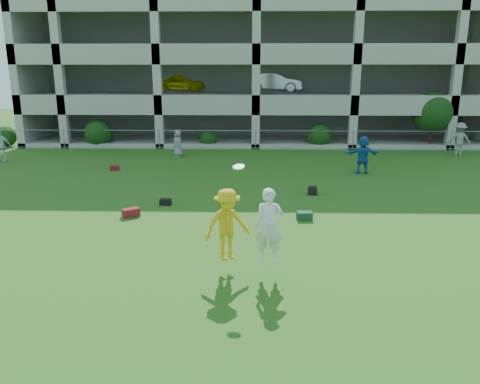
{
  "coord_description": "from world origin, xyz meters",
  "views": [
    {
      "loc": [
        -0.21,
        -9.86,
        4.75
      ],
      "look_at": [
        -0.55,
        3.0,
        1.4
      ],
      "focal_mm": 35.0,
      "sensor_mm": 36.0,
      "label": 1
    }
  ],
  "objects_px": {
    "frisbee_contest": "(239,225)",
    "crate_d": "(312,191)",
    "bystander_c": "(178,143)",
    "parking_garage": "(255,54)",
    "bystander_d": "(363,155)",
    "bystander_f": "(459,139)",
    "bystander_b": "(0,146)"
  },
  "relations": [
    {
      "from": "frisbee_contest",
      "to": "crate_d",
      "type": "bearing_deg",
      "value": 70.13
    },
    {
      "from": "bystander_c",
      "to": "parking_garage",
      "type": "bearing_deg",
      "value": 128.89
    },
    {
      "from": "bystander_d",
      "to": "bystander_f",
      "type": "relative_size",
      "value": 0.95
    },
    {
      "from": "bystander_d",
      "to": "parking_garage",
      "type": "height_order",
      "value": "parking_garage"
    },
    {
      "from": "bystander_b",
      "to": "frisbee_contest",
      "type": "xyz_separation_m",
      "value": [
        13.1,
        -13.87,
        0.35
      ]
    },
    {
      "from": "bystander_c",
      "to": "frisbee_contest",
      "type": "relative_size",
      "value": 0.66
    },
    {
      "from": "bystander_c",
      "to": "crate_d",
      "type": "distance_m",
      "value": 10.55
    },
    {
      "from": "bystander_f",
      "to": "crate_d",
      "type": "bearing_deg",
      "value": 55.99
    },
    {
      "from": "bystander_d",
      "to": "crate_d",
      "type": "bearing_deg",
      "value": 49.92
    },
    {
      "from": "bystander_b",
      "to": "frisbee_contest",
      "type": "distance_m",
      "value": 19.08
    },
    {
      "from": "bystander_b",
      "to": "parking_garage",
      "type": "height_order",
      "value": "parking_garage"
    },
    {
      "from": "crate_d",
      "to": "frisbee_contest",
      "type": "distance_m",
      "value": 8.04
    },
    {
      "from": "bystander_d",
      "to": "bystander_f",
      "type": "distance_m",
      "value": 8.29
    },
    {
      "from": "bystander_d",
      "to": "frisbee_contest",
      "type": "xyz_separation_m",
      "value": [
        -5.53,
        -11.45,
        0.32
      ]
    },
    {
      "from": "bystander_c",
      "to": "frisbee_contest",
      "type": "bearing_deg",
      "value": -16.06
    },
    {
      "from": "bystander_f",
      "to": "parking_garage",
      "type": "height_order",
      "value": "parking_garage"
    },
    {
      "from": "bystander_c",
      "to": "frisbee_contest",
      "type": "xyz_separation_m",
      "value": [
        3.89,
        -15.7,
        0.45
      ]
    },
    {
      "from": "bystander_b",
      "to": "bystander_f",
      "type": "distance_m",
      "value": 25.39
    },
    {
      "from": "bystander_d",
      "to": "bystander_f",
      "type": "bearing_deg",
      "value": -147.61
    },
    {
      "from": "bystander_c",
      "to": "bystander_f",
      "type": "xyz_separation_m",
      "value": [
        16.05,
        0.72,
        0.18
      ]
    },
    {
      "from": "bystander_d",
      "to": "frisbee_contest",
      "type": "relative_size",
      "value": 0.78
    },
    {
      "from": "crate_d",
      "to": "bystander_f",
      "type": "bearing_deg",
      "value": 43.4
    },
    {
      "from": "parking_garage",
      "to": "bystander_f",
      "type": "bearing_deg",
      "value": -42.48
    },
    {
      "from": "crate_d",
      "to": "bystander_b",
      "type": "bearing_deg",
      "value": 158.04
    },
    {
      "from": "bystander_c",
      "to": "crate_d",
      "type": "xyz_separation_m",
      "value": [
        6.6,
        -8.21,
        -0.62
      ]
    },
    {
      "from": "frisbee_contest",
      "to": "bystander_d",
      "type": "bearing_deg",
      "value": 64.21
    },
    {
      "from": "crate_d",
      "to": "parking_garage",
      "type": "relative_size",
      "value": 0.01
    },
    {
      "from": "bystander_f",
      "to": "bystander_d",
      "type": "bearing_deg",
      "value": 49.52
    },
    {
      "from": "bystander_b",
      "to": "bystander_f",
      "type": "relative_size",
      "value": 0.92
    },
    {
      "from": "bystander_c",
      "to": "crate_d",
      "type": "bearing_deg",
      "value": 8.81
    },
    {
      "from": "bystander_c",
      "to": "bystander_d",
      "type": "distance_m",
      "value": 10.34
    },
    {
      "from": "bystander_b",
      "to": "bystander_f",
      "type": "bearing_deg",
      "value": -5.26
    }
  ]
}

